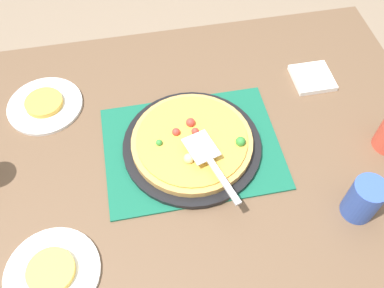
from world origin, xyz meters
name	(u,v)px	position (x,y,z in m)	size (l,w,h in m)	color
ground_plane	(192,248)	(0.00, 0.00, 0.00)	(8.00, 8.00, 0.00)	#84705B
dining_table	(192,169)	(0.00, 0.00, 0.64)	(1.40, 1.00, 0.75)	brown
placemat	(192,148)	(0.00, 0.00, 0.75)	(0.48, 0.36, 0.01)	#145B42
pizza_pan	(192,145)	(0.00, 0.00, 0.76)	(0.38, 0.38, 0.01)	black
pizza	(192,141)	(0.00, 0.00, 0.78)	(0.33, 0.33, 0.05)	tan
plate_near_left	(52,273)	(-0.38, -0.28, 0.76)	(0.22, 0.22, 0.01)	white
plate_far_right	(45,105)	(-0.40, 0.23, 0.76)	(0.22, 0.22, 0.01)	white
served_slice_left	(51,271)	(-0.38, -0.28, 0.77)	(0.11, 0.11, 0.02)	#EAB747
served_slice_right	(44,103)	(-0.40, 0.23, 0.77)	(0.11, 0.11, 0.02)	gold
cup_near	(364,199)	(0.37, -0.26, 0.81)	(0.08, 0.08, 0.12)	#3351AD
pizza_server	(210,161)	(0.03, -0.09, 0.82)	(0.11, 0.23, 0.01)	silver
napkin_stack	(312,78)	(0.42, 0.18, 0.76)	(0.12, 0.12, 0.02)	white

